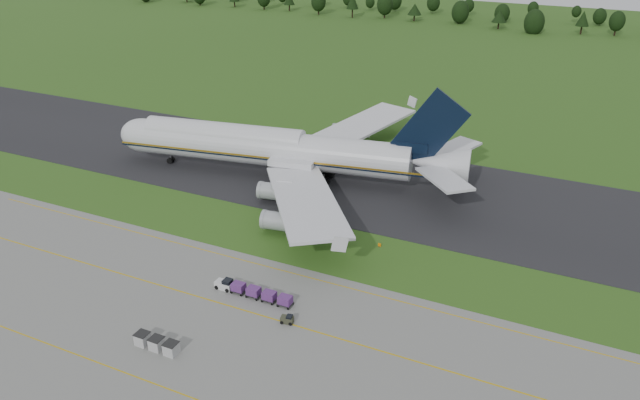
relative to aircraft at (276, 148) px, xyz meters
The scene contains 10 objects.
ground 29.81m from the aircraft, 54.69° to the right, with size 600.00×600.00×0.00m, color #2C5319.
apron 60.51m from the aircraft, 73.75° to the right, with size 300.00×52.00×0.06m, color slate.
taxiway 18.47m from the aircraft, 14.09° to the left, with size 300.00×40.00×0.08m, color black.
apron_markings 53.84m from the aircraft, 71.65° to the right, with size 300.00×30.20×0.01m.
tree_line 196.83m from the aircraft, 83.91° to the left, with size 522.96×23.93×11.97m.
aircraft is the anchor object (origin of this frame).
baggage_train 46.52m from the aircraft, 65.79° to the right, with size 13.19×1.69×1.62m.
utility_cart 53.29m from the aircraft, 59.54° to the right, with size 1.97×1.40×0.99m.
uld_row 60.06m from the aircraft, 76.70° to the right, with size 6.58×1.78×1.76m.
edge_markers 31.76m from the aircraft, 38.95° to the right, with size 14.39×0.30×0.60m.
Camera 1 is at (45.23, -85.34, 54.68)m, focal length 35.00 mm.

